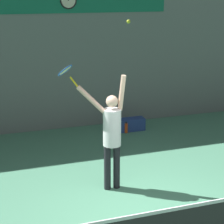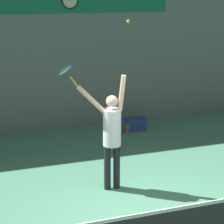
{
  "view_description": "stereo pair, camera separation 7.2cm",
  "coord_description": "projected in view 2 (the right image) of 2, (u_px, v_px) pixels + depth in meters",
  "views": [
    {
      "loc": [
        -2.51,
        -5.31,
        3.71
      ],
      "look_at": [
        -0.25,
        1.45,
        1.55
      ],
      "focal_mm": 65.0,
      "sensor_mm": 36.0,
      "label": 1
    },
    {
      "loc": [
        -2.44,
        -5.33,
        3.71
      ],
      "look_at": [
        -0.25,
        1.45,
        1.55
      ],
      "focal_mm": 65.0,
      "sensor_mm": 36.0,
      "label": 2
    }
  ],
  "objects": [
    {
      "name": "sponsor_banner",
      "position": [
        76.0,
        0.0,
        10.43
      ],
      "size": [
        5.07,
        0.02,
        0.64
      ],
      "color": "#146B4C"
    },
    {
      "name": "tennis_racket",
      "position": [
        66.0,
        71.0,
        7.45
      ],
      "size": [
        0.42,
        0.42,
        0.42
      ],
      "color": "yellow"
    },
    {
      "name": "water_bottle",
      "position": [
        127.0,
        128.0,
        10.89
      ],
      "size": [
        0.09,
        0.09,
        0.31
      ],
      "color": "#D84C19",
      "rests_on": "ground_plane"
    },
    {
      "name": "tennis_player",
      "position": [
        112.0,
        132.0,
        7.56
      ],
      "size": [
        0.87,
        0.55,
        2.24
      ],
      "color": "black",
      "rests_on": "ground_plane"
    },
    {
      "name": "back_wall",
      "position": [
        76.0,
        37.0,
        10.76
      ],
      "size": [
        18.0,
        0.1,
        5.0
      ],
      "color": "slate",
      "rests_on": "ground_plane"
    },
    {
      "name": "tennis_ball",
      "position": [
        128.0,
        22.0,
        6.94
      ],
      "size": [
        0.07,
        0.07,
        0.07
      ],
      "color": "#CCDB2D"
    },
    {
      "name": "equipment_bag",
      "position": [
        132.0,
        124.0,
        11.07
      ],
      "size": [
        0.75,
        0.3,
        0.34
      ],
      "color": "navy",
      "rests_on": "ground_plane"
    },
    {
      "name": "scoreboard_clock",
      "position": [
        70.0,
        0.0,
        10.37
      ],
      "size": [
        0.44,
        0.04,
        0.44
      ],
      "color": "beige"
    }
  ]
}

